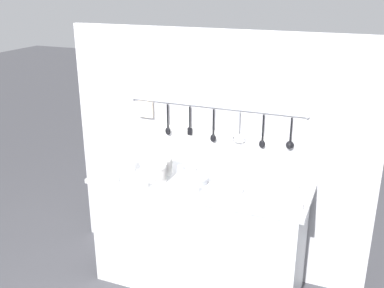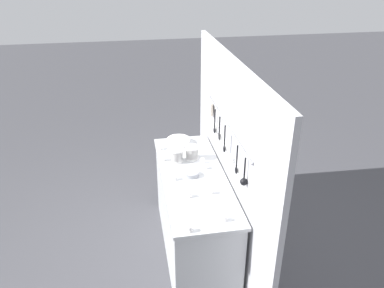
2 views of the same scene
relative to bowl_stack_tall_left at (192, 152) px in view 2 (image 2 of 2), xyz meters
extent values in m
plane|color=#424247|center=(0.29, -0.04, -0.91)|extent=(20.00, 20.00, 0.00)
cube|color=#B7BABC|center=(0.29, -0.04, -0.08)|extent=(1.53, 0.55, 0.03)
cube|color=#B7BABC|center=(0.29, -0.04, -0.50)|extent=(1.47, 0.53, 0.81)
cube|color=#B2B2B7|center=(0.29, 0.27, 0.02)|extent=(2.33, 0.04, 1.85)
cylinder|color=#93969E|center=(0.29, 0.24, 0.40)|extent=(1.32, 0.01, 0.01)
sphere|color=#93969E|center=(-0.37, 0.24, 0.40)|extent=(0.02, 0.02, 0.02)
sphere|color=#93969E|center=(0.95, 0.24, 0.40)|extent=(0.02, 0.02, 0.02)
cube|color=beige|center=(-0.26, 0.23, 0.33)|extent=(0.13, 0.02, 0.12)
cylinder|color=#93969E|center=(-0.26, 0.24, 0.39)|extent=(0.00, 0.01, 0.02)
cylinder|color=black|center=(-0.07, 0.23, 0.29)|extent=(0.01, 0.01, 0.19)
ellipsoid|color=black|center=(-0.07, 0.23, 0.18)|extent=(0.04, 0.02, 0.06)
cylinder|color=#93969E|center=(-0.07, 0.24, 0.39)|extent=(0.01, 0.01, 0.02)
cylinder|color=black|center=(0.11, 0.23, 0.30)|extent=(0.01, 0.01, 0.17)
cube|color=black|center=(0.11, 0.23, 0.20)|extent=(0.04, 0.01, 0.06)
cylinder|color=#93969E|center=(0.11, 0.24, 0.39)|extent=(0.01, 0.01, 0.02)
cylinder|color=black|center=(0.29, 0.23, 0.29)|extent=(0.01, 0.01, 0.20)
ellipsoid|color=black|center=(0.29, 0.23, 0.17)|extent=(0.04, 0.02, 0.06)
cylinder|color=#93969E|center=(0.29, 0.24, 0.39)|extent=(0.01, 0.01, 0.02)
cylinder|color=#93969E|center=(0.49, 0.23, 0.31)|extent=(0.01, 0.01, 0.16)
torus|color=#93969E|center=(0.49, 0.23, 0.19)|extent=(0.10, 0.10, 0.01)
cylinder|color=#93969E|center=(0.49, 0.24, 0.39)|extent=(0.01, 0.01, 0.02)
cylinder|color=black|center=(0.66, 0.23, 0.29)|extent=(0.01, 0.01, 0.19)
ellipsoid|color=black|center=(0.66, 0.23, 0.17)|extent=(0.04, 0.02, 0.06)
cylinder|color=#93969E|center=(0.66, 0.24, 0.39)|extent=(0.01, 0.01, 0.02)
cylinder|color=black|center=(0.85, 0.23, 0.30)|extent=(0.01, 0.01, 0.18)
sphere|color=black|center=(0.85, 0.23, 0.19)|extent=(0.06, 0.06, 0.06)
cylinder|color=#93969E|center=(0.85, 0.24, 0.39)|extent=(0.00, 0.01, 0.02)
cube|color=white|center=(-0.09, 0.25, 0.19)|extent=(0.07, 0.01, 0.07)
cube|color=white|center=(0.10, 0.25, 0.19)|extent=(0.07, 0.01, 0.07)
cube|color=white|center=(0.29, 0.25, 0.19)|extent=(0.07, 0.01, 0.07)
cube|color=white|center=(0.48, 0.25, 0.19)|extent=(0.07, 0.01, 0.07)
cube|color=white|center=(0.68, 0.25, 0.19)|extent=(0.07, 0.01, 0.07)
cylinder|color=white|center=(0.00, 0.00, -0.05)|extent=(0.12, 0.12, 0.04)
cylinder|color=white|center=(0.00, 0.00, -0.02)|extent=(0.12, 0.12, 0.04)
cylinder|color=white|center=(0.00, 0.00, 0.00)|extent=(0.12, 0.12, 0.04)
cylinder|color=white|center=(0.00, 0.00, 0.02)|extent=(0.12, 0.12, 0.04)
cylinder|color=white|center=(0.00, 0.00, 0.05)|extent=(0.12, 0.12, 0.04)
cylinder|color=white|center=(0.03, -0.15, -0.05)|extent=(0.11, 0.11, 0.04)
cylinder|color=white|center=(0.03, -0.15, -0.02)|extent=(0.11, 0.11, 0.04)
cylinder|color=white|center=(0.03, -0.15, 0.00)|extent=(0.11, 0.11, 0.04)
cylinder|color=white|center=(0.03, -0.15, 0.02)|extent=(0.11, 0.11, 0.04)
cylinder|color=white|center=(0.03, -0.15, 0.05)|extent=(0.11, 0.11, 0.04)
cylinder|color=white|center=(-0.33, -0.08, -0.06)|extent=(0.23, 0.23, 0.01)
cylinder|color=white|center=(-0.33, -0.08, -0.05)|extent=(0.23, 0.23, 0.01)
cylinder|color=white|center=(-0.33, -0.08, -0.04)|extent=(0.23, 0.23, 0.01)
cylinder|color=white|center=(-0.33, -0.08, -0.03)|extent=(0.23, 0.23, 0.01)
cylinder|color=white|center=(-0.33, -0.08, -0.02)|extent=(0.23, 0.23, 0.01)
cylinder|color=white|center=(-0.33, -0.08, -0.02)|extent=(0.23, 0.23, 0.01)
cylinder|color=#93969E|center=(0.29, -0.06, -0.05)|extent=(0.13, 0.13, 0.04)
cylinder|color=white|center=(0.10, 0.08, -0.04)|extent=(0.04, 0.04, 0.04)
cylinder|color=white|center=(1.01, -0.20, -0.04)|extent=(0.04, 0.04, 0.04)
cylinder|color=white|center=(0.59, 0.05, -0.04)|extent=(0.04, 0.04, 0.04)
cylinder|color=white|center=(0.61, -0.13, -0.04)|extent=(0.04, 0.04, 0.04)
cylinder|color=white|center=(0.34, -0.22, -0.04)|extent=(0.04, 0.04, 0.04)
cylinder|color=white|center=(0.20, 0.08, -0.04)|extent=(0.04, 0.04, 0.04)
cylinder|color=white|center=(-0.01, -0.28, -0.04)|extent=(0.04, 0.04, 0.04)
cylinder|color=white|center=(-0.24, -0.28, -0.04)|extent=(0.04, 0.04, 0.04)
cylinder|color=white|center=(0.94, 0.07, -0.04)|extent=(0.04, 0.04, 0.04)
camera|label=1|loc=(1.32, -2.70, 1.26)|focal=42.00mm
camera|label=2|loc=(3.02, -0.53, 1.65)|focal=35.00mm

